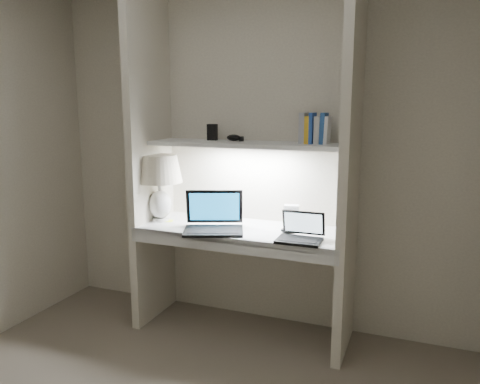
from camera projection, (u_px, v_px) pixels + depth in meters
The scene contains 17 objects.
back_wall at pixel (255, 156), 3.45m from camera, with size 3.20×0.01×2.50m, color beige.
alcove_panel_left at pixel (150, 156), 3.46m from camera, with size 0.06×0.55×2.50m, color beige.
alcove_panel_right at pixel (350, 165), 2.94m from camera, with size 0.06×0.55×2.50m, color beige.
desk at pixel (242, 231), 3.29m from camera, with size 1.40×0.55×0.04m, color white.
desk_apron at pixel (228, 245), 3.06m from camera, with size 1.46×0.03×0.10m, color silver.
shelf at pixel (247, 144), 3.27m from camera, with size 1.40×0.36×0.03m, color silver.
strip_light at pixel (247, 147), 3.27m from camera, with size 0.60×0.04×0.01m, color white.
table_lamp at pixel (160, 177), 3.43m from camera, with size 0.34×0.34×0.49m.
laptop_main at pixel (214, 221), 3.22m from camera, with size 0.50×0.47×0.27m.
laptop_netbook at pixel (301, 234), 2.98m from camera, with size 0.28×0.25×0.18m.
speaker at pixel (291, 215), 3.35m from camera, with size 0.11×0.07×0.15m, color silver.
mouse at pixel (288, 230), 3.15m from camera, with size 0.10×0.06×0.04m, color black.
cable_coil at pixel (293, 229), 3.22m from camera, with size 0.11×0.11×0.01m, color black.
sticky_note at pixel (168, 221), 3.48m from camera, with size 0.07×0.07×0.00m, color #E7FA34.
book_row at pixel (315, 129), 3.11m from camera, with size 0.19×0.14×0.21m.
shelf_box at pixel (212, 132), 3.43m from camera, with size 0.07×0.05×0.12m, color black.
shelf_gadget at pixel (234, 138), 3.35m from camera, with size 0.11×0.08×0.05m, color black.
Camera 1 is at (1.15, -1.74, 1.62)m, focal length 35.00 mm.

